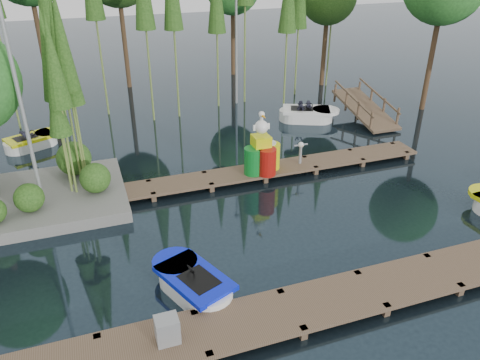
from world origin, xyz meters
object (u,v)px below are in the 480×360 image
object	(u,v)px
yellow_barrel	(271,156)
drum_cluster	(262,155)
boat_blue	(194,284)
boat_yellow_far	(32,142)
utility_cabinet	(167,330)

from	to	relation	value
yellow_barrel	drum_cluster	world-z (taller)	drum_cluster
boat_blue	drum_cluster	size ratio (longest dim) A/B	1.24
yellow_barrel	boat_yellow_far	bearing A→B (deg)	145.97
boat_blue	utility_cabinet	bearing A→B (deg)	-142.86
yellow_barrel	drum_cluster	distance (m)	0.49
drum_cluster	yellow_barrel	bearing A→B (deg)	20.93
boat_yellow_far	yellow_barrel	bearing A→B (deg)	-38.94
boat_blue	boat_yellow_far	xyz separation A→B (m)	(-4.17, 11.09, 0.01)
boat_yellow_far	yellow_barrel	xyz separation A→B (m)	(8.49, -5.73, 0.53)
boat_blue	yellow_barrel	distance (m)	6.91
utility_cabinet	drum_cluster	xyz separation A→B (m)	(4.87, 6.84, 0.37)
boat_yellow_far	boat_blue	bearing A→B (deg)	-74.33
utility_cabinet	yellow_barrel	distance (m)	8.78
boat_blue	yellow_barrel	size ratio (longest dim) A/B	2.92
utility_cabinet	yellow_barrel	bearing A→B (deg)	52.91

